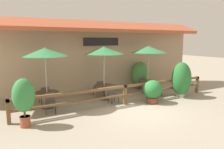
% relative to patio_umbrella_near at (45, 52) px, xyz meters
% --- Properties ---
extents(ground_plane, '(60.00, 60.00, 0.00)m').
position_rel_patio_umbrella_near_xyz_m(ground_plane, '(3.41, -2.37, -2.56)').
color(ground_plane, '#9E937F').
extents(building_facade, '(14.28, 1.49, 4.23)m').
position_rel_patio_umbrella_near_xyz_m(building_facade, '(3.41, 1.74, -0.40)').
color(building_facade, tan).
rests_on(building_facade, ground).
extents(patio_railing, '(10.40, 0.14, 0.95)m').
position_rel_patio_umbrella_near_xyz_m(patio_railing, '(3.41, -1.32, -1.87)').
color(patio_railing, brown).
rests_on(patio_railing, ground).
extents(patio_umbrella_near, '(2.04, 2.04, 2.79)m').
position_rel_patio_umbrella_near_xyz_m(patio_umbrella_near, '(0.00, 0.00, 0.00)').
color(patio_umbrella_near, '#B7B2A8').
rests_on(patio_umbrella_near, ground).
extents(dining_table_near, '(1.07, 1.07, 0.75)m').
position_rel_patio_umbrella_near_xyz_m(dining_table_near, '(0.00, 0.00, -1.96)').
color(dining_table_near, '#4C3826').
rests_on(dining_table_near, ground).
extents(chair_near_streetside, '(0.50, 0.50, 0.84)m').
position_rel_patio_umbrella_near_xyz_m(chair_near_streetside, '(-0.04, -0.77, -2.09)').
color(chair_near_streetside, '#514C47').
rests_on(chair_near_streetside, ground).
extents(chair_near_wallside, '(0.47, 0.47, 0.84)m').
position_rel_patio_umbrella_near_xyz_m(chair_near_wallside, '(0.04, 0.77, -2.09)').
color(chair_near_wallside, '#514C47').
rests_on(chair_near_wallside, ground).
extents(patio_umbrella_middle, '(2.04, 2.04, 2.79)m').
position_rel_patio_umbrella_near_xyz_m(patio_umbrella_middle, '(2.98, 0.04, 0.00)').
color(patio_umbrella_middle, '#B7B2A8').
rests_on(patio_umbrella_middle, ground).
extents(dining_table_middle, '(1.07, 1.07, 0.75)m').
position_rel_patio_umbrella_near_xyz_m(dining_table_middle, '(2.98, 0.04, -1.96)').
color(dining_table_middle, '#4C3826').
rests_on(dining_table_middle, ground).
extents(chair_middle_streetside, '(0.42, 0.42, 0.84)m').
position_rel_patio_umbrella_near_xyz_m(chair_middle_streetside, '(3.06, -0.74, -2.09)').
color(chair_middle_streetside, '#514C47').
rests_on(chair_middle_streetside, ground).
extents(chair_middle_wallside, '(0.46, 0.46, 0.84)m').
position_rel_patio_umbrella_near_xyz_m(chair_middle_wallside, '(3.04, 0.82, -2.09)').
color(chair_middle_wallside, '#514C47').
rests_on(chair_middle_wallside, ground).
extents(patio_umbrella_far, '(2.04, 2.04, 2.79)m').
position_rel_patio_umbrella_near_xyz_m(patio_umbrella_far, '(5.78, -0.09, 0.00)').
color(patio_umbrella_far, '#B7B2A8').
rests_on(patio_umbrella_far, ground).
extents(dining_table_far, '(1.07, 1.07, 0.75)m').
position_rel_patio_umbrella_near_xyz_m(dining_table_far, '(5.78, -0.09, -1.96)').
color(dining_table_far, '#4C3826').
rests_on(dining_table_far, ground).
extents(chair_far_streetside, '(0.45, 0.45, 0.84)m').
position_rel_patio_umbrella_near_xyz_m(chair_far_streetside, '(5.79, -0.82, -2.09)').
color(chair_far_streetside, '#514C47').
rests_on(chair_far_streetside, ground).
extents(chair_far_wallside, '(0.49, 0.49, 0.84)m').
position_rel_patio_umbrella_near_xyz_m(chair_far_wallside, '(5.84, 0.65, -2.09)').
color(chair_far_wallside, '#514C47').
rests_on(chair_far_wallside, ground).
extents(potted_plant_broad_leaf, '(1.10, 0.99, 1.93)m').
position_rel_patio_umbrella_near_xyz_m(potted_plant_broad_leaf, '(6.80, -1.68, -1.56)').
color(potted_plant_broad_leaf, '#B7AD99').
rests_on(potted_plant_broad_leaf, ground).
extents(potted_plant_tall_tropical, '(0.78, 0.70, 1.77)m').
position_rel_patio_umbrella_near_xyz_m(potted_plant_tall_tropical, '(-1.23, -1.88, -1.47)').
color(potted_plant_tall_tropical, '#9E4C33').
rests_on(potted_plant_tall_tropical, ground).
extents(potted_plant_entrance_palm, '(0.97, 0.88, 1.16)m').
position_rel_patio_umbrella_near_xyz_m(potted_plant_entrance_palm, '(4.72, -1.79, -1.94)').
color(potted_plant_entrance_palm, brown).
rests_on(potted_plant_entrance_palm, ground).
extents(potted_plant_corner_fern, '(1.12, 1.01, 1.73)m').
position_rel_patio_umbrella_near_xyz_m(potted_plant_corner_fern, '(6.20, 1.18, -1.63)').
color(potted_plant_corner_fern, '#9E4C33').
rests_on(potted_plant_corner_fern, ground).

